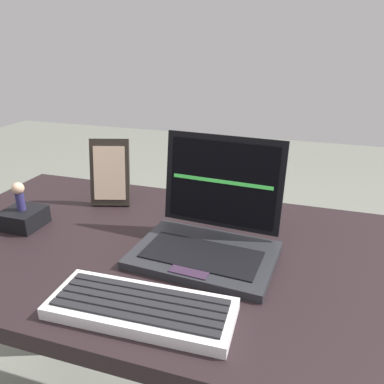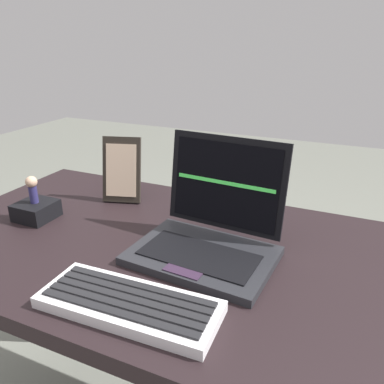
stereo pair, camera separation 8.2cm
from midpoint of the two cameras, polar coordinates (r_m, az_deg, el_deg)
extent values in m
cube|color=black|center=(0.87, 1.05, -10.43)|extent=(1.46, 0.67, 0.04)
cylinder|color=black|center=(1.55, -20.59, -11.85)|extent=(0.07, 0.07, 0.69)
cube|color=#222227|center=(0.84, -1.00, -9.49)|extent=(0.32, 0.23, 0.02)
cube|color=black|center=(0.82, -1.44, -9.40)|extent=(0.26, 0.14, 0.00)
cube|color=#2E1F32|center=(0.77, -3.45, -11.82)|extent=(0.08, 0.04, 0.00)
cube|color=black|center=(0.88, 1.95, 1.46)|extent=(0.29, 0.06, 0.22)
cube|color=black|center=(0.88, 1.82, 1.30)|extent=(0.26, 0.05, 0.19)
cube|color=#4CF259|center=(0.88, 1.80, 1.52)|extent=(0.24, 0.02, 0.01)
cube|color=silver|center=(0.71, -11.08, -16.85)|extent=(0.33, 0.14, 0.02)
cube|color=black|center=(0.67, -12.73, -17.94)|extent=(0.30, 0.02, 0.00)
cube|color=black|center=(0.68, -11.93, -16.95)|extent=(0.30, 0.02, 0.00)
cube|color=black|center=(0.70, -11.16, -16.00)|extent=(0.30, 0.02, 0.00)
cube|color=black|center=(0.71, -10.43, -15.09)|extent=(0.30, 0.02, 0.00)
cube|color=black|center=(0.73, -9.74, -14.20)|extent=(0.30, 0.02, 0.00)
cube|color=black|center=(1.11, -14.27, 2.83)|extent=(0.12, 0.08, 0.19)
cube|color=#CCAE90|center=(1.11, -14.36, 2.71)|extent=(0.10, 0.06, 0.15)
cube|color=black|center=(1.17, -13.52, -0.39)|extent=(0.02, 0.02, 0.03)
cube|color=black|center=(1.08, -25.94, -3.56)|extent=(0.09, 0.09, 0.05)
cylinder|color=navy|center=(1.06, -26.35, -1.33)|extent=(0.02, 0.02, 0.05)
sphere|color=tan|center=(1.05, -26.67, 0.45)|extent=(0.03, 0.03, 0.03)
cylinder|color=teal|center=(1.06, 2.31, -0.43)|extent=(0.08, 0.08, 0.09)
torus|color=teal|center=(1.05, 5.22, -0.56)|extent=(0.04, 0.01, 0.04)
camera|label=1|loc=(0.04, -92.86, -1.17)|focal=35.64mm
camera|label=2|loc=(0.04, 87.14, 1.17)|focal=35.64mm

